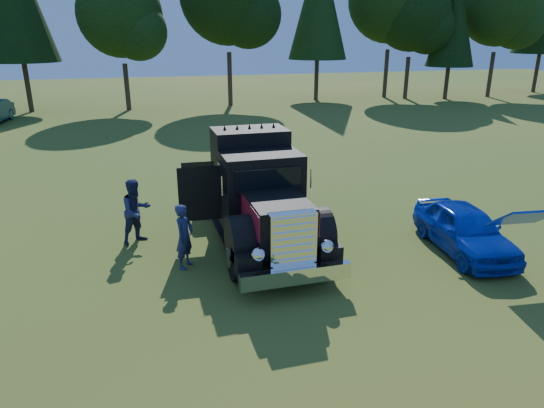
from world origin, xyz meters
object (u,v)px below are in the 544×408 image
(diamond_t_truck, at_px, (258,197))
(spectator_near, at_px, (184,236))
(hotrod_coupe, at_px, (465,229))
(spectator_far, at_px, (136,211))

(diamond_t_truck, relative_size, spectator_near, 4.37)
(hotrod_coupe, bearing_deg, spectator_far, 160.12)
(hotrod_coupe, height_order, spectator_far, hotrod_coupe)
(spectator_near, relative_size, spectator_far, 0.90)
(diamond_t_truck, bearing_deg, spectator_near, -152.17)
(spectator_near, bearing_deg, hotrod_coupe, -63.59)
(diamond_t_truck, xyz_separation_m, spectator_far, (-3.24, 0.80, -0.37))
(spectator_far, bearing_deg, spectator_near, -92.56)
(diamond_t_truck, height_order, spectator_near, diamond_t_truck)
(diamond_t_truck, relative_size, spectator_far, 3.95)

